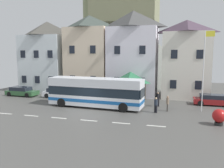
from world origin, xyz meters
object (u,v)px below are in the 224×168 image
at_px(townhouse_01, 90,55).
at_px(harbour_buoy, 219,116).
at_px(parked_car_00, 22,91).
at_px(townhouse_00, 48,57).
at_px(pedestrian_00, 158,99).
at_px(public_bench, 127,95).
at_px(hilltop_castle, 126,46).
at_px(pedestrian_01, 167,102).
at_px(flagpole, 204,66).
at_px(bus_shelter, 130,77).
at_px(townhouse_02, 133,54).
at_px(transit_bus, 95,93).
at_px(parked_car_01, 213,100).
at_px(parked_car_02, 59,93).
at_px(pedestrian_02, 156,104).
at_px(townhouse_03, 186,59).

height_order(townhouse_01, harbour_buoy, townhouse_01).
bearing_deg(parked_car_00, townhouse_00, 81.85).
height_order(pedestrian_00, public_bench, pedestrian_00).
relative_size(hilltop_castle, pedestrian_01, 22.85).
height_order(pedestrian_01, public_bench, pedestrian_01).
distance_m(townhouse_00, flagpole, 24.43).
bearing_deg(public_bench, flagpole, -28.05).
xyz_separation_m(townhouse_00, flagpole, (22.94, -8.35, -0.81)).
bearing_deg(bus_shelter, parked_car_00, -179.69).
xyz_separation_m(parked_car_00, public_bench, (14.91, 2.14, -0.18)).
height_order(parked_car_00, harbour_buoy, harbour_buoy).
xyz_separation_m(townhouse_02, transit_bus, (-2.66, -8.71, -4.34)).
bearing_deg(townhouse_01, hilltop_castle, 87.15).
bearing_deg(parked_car_00, harbour_buoy, -14.11).
distance_m(pedestrian_00, pedestrian_01, 2.34).
xyz_separation_m(transit_bus, parked_car_01, (12.97, 4.52, -1.03)).
distance_m(townhouse_00, pedestrian_01, 22.00).
bearing_deg(parked_car_00, townhouse_01, 33.97).
distance_m(parked_car_02, flagpole, 18.98).
distance_m(townhouse_00, transit_bus, 15.39).
height_order(hilltop_castle, pedestrian_01, hilltop_castle).
xyz_separation_m(parked_car_00, pedestrian_02, (19.34, -4.49, 0.23)).
xyz_separation_m(parked_car_02, flagpole, (18.29, -3.02, 4.10)).
height_order(townhouse_00, harbour_buoy, townhouse_00).
bearing_deg(harbour_buoy, hilltop_castle, 113.91).
distance_m(bus_shelter, parked_car_01, 10.04).
xyz_separation_m(transit_bus, pedestrian_00, (6.77, 2.22, -0.78)).
bearing_deg(pedestrian_02, parked_car_00, 166.92).
bearing_deg(flagpole, bus_shelter, 161.20).
bearing_deg(parked_car_00, townhouse_03, 15.18).
relative_size(townhouse_01, pedestrian_00, 7.19).
distance_m(pedestrian_02, flagpole, 6.31).
bearing_deg(pedestrian_02, public_bench, 123.73).
bearing_deg(transit_bus, harbour_buoy, -12.26).
bearing_deg(parked_car_02, pedestrian_02, -22.85).
height_order(parked_car_00, flagpole, flagpole).
bearing_deg(pedestrian_02, transit_bus, 173.82).
height_order(flagpole, harbour_buoy, flagpole).
xyz_separation_m(public_bench, flagpole, (9.06, -4.83, 4.28)).
bearing_deg(townhouse_03, townhouse_00, 178.70).
distance_m(transit_bus, parked_car_02, 8.05).
distance_m(townhouse_02, parked_car_01, 12.36).
bearing_deg(bus_shelter, pedestrian_00, -24.80).
bearing_deg(public_bench, parked_car_02, -168.87).
bearing_deg(transit_bus, pedestrian_00, 21.87).
xyz_separation_m(hilltop_castle, bus_shelter, (6.27, -27.08, -4.82)).
distance_m(townhouse_03, parked_car_01, 7.09).
relative_size(parked_car_02, harbour_buoy, 3.15).
bearing_deg(parked_car_01, townhouse_02, 158.73).
bearing_deg(hilltop_castle, bus_shelter, -76.97).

